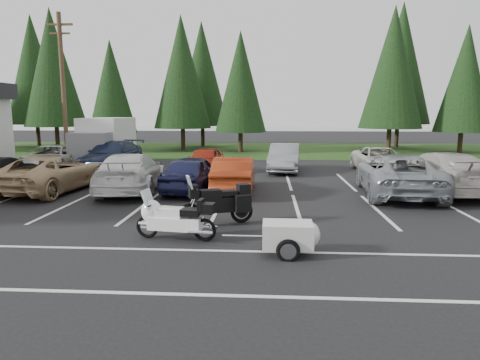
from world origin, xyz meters
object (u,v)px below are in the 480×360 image
utility_pole (63,88)px  car_near_7 (441,172)px  touring_motorcycle (175,215)px  car_near_6 (398,175)px  car_far_1 (112,156)px  car_near_5 (235,174)px  cargo_trailer (288,238)px  car_near_3 (131,172)px  box_truck (102,142)px  car_far_0 (52,158)px  car_far_2 (205,160)px  adventure_motorcycle (216,199)px  car_far_4 (380,160)px  car_near_4 (192,173)px  car_near_2 (52,173)px  car_far_3 (284,158)px

utility_pole → car_near_7: size_ratio=1.56×
touring_motorcycle → car_near_6: bearing=48.9°
car_near_6 → touring_motorcycle: bearing=46.3°
car_far_1 → touring_motorcycle: car_far_1 is taller
car_near_5 → touring_motorcycle: bearing=81.5°
cargo_trailer → car_near_3: bearing=129.4°
car_near_7 → box_truck: bearing=-29.6°
car_near_3 → car_near_7: 12.73m
car_far_1 → car_far_0: bearing=-167.1°
car_far_2 → touring_motorcycle: 12.26m
car_far_2 → touring_motorcycle: (0.98, -12.22, -0.03)m
box_truck → adventure_motorcycle: box_truck is taller
car_far_2 → car_far_4: size_ratio=0.83×
car_near_5 → adventure_motorcycle: size_ratio=1.78×
car_near_4 → adventure_motorcycle: 5.52m
car_far_0 → car_far_1: car_far_1 is taller
car_near_4 → car_far_0: (-8.90, 5.66, -0.04)m
car_near_2 → car_far_4: car_near_2 is taller
box_truck → car_far_3: size_ratio=1.22×
car_near_6 → cargo_trailer: car_near_6 is taller
car_far_3 → car_near_3: bearing=-130.1°
car_far_0 → touring_motorcycle: bearing=-55.7°
utility_pole → car_far_2: (8.83, -2.45, -4.00)m
car_near_7 → car_far_2: 11.59m
box_truck → car_far_2: box_truck is taller
car_near_4 → car_far_4: size_ratio=0.90×
car_far_3 → touring_motorcycle: (-3.32, -13.13, -0.09)m
car_far_2 → car_far_4: (9.50, 0.89, -0.01)m
utility_pole → car_near_5: size_ratio=2.01×
box_truck → car_near_7: size_ratio=0.97×
car_far_4 → car_near_5: bearing=-141.4°
car_near_3 → adventure_motorcycle: size_ratio=2.21×
car_near_4 → box_truck: bearing=-44.7°
car_near_5 → touring_motorcycle: size_ratio=1.86×
utility_pole → cargo_trailer: 20.58m
car_far_2 → car_far_3: bearing=16.4°
adventure_motorcycle → touring_motorcycle: bearing=-140.2°
car_near_2 → car_far_0: size_ratio=1.07×
car_near_2 → car_near_4: (5.81, 0.38, -0.01)m
car_near_2 → car_far_3: bearing=-140.5°
utility_pole → box_truck: 3.85m
car_far_4 → cargo_trailer: (-5.67, -14.09, -0.30)m
car_near_4 → adventure_motorcycle: adventure_motorcycle is taller
car_near_5 → cargo_trailer: car_near_5 is taller
utility_pole → cargo_trailer: utility_pole is taller
car_near_2 → car_far_2: car_near_2 is taller
box_truck → car_far_4: 16.47m
car_near_3 → box_truck: bearing=-67.9°
car_near_4 → touring_motorcycle: (0.77, -6.82, -0.09)m
utility_pole → car_far_0: (0.14, -2.18, -3.98)m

